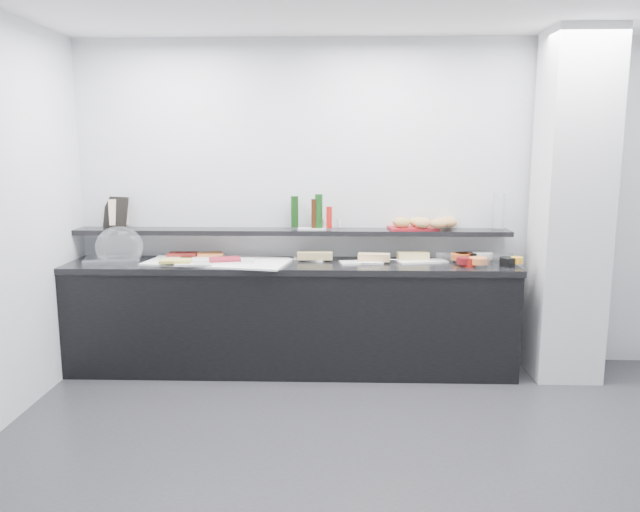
{
  "coord_description": "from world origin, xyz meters",
  "views": [
    {
      "loc": [
        -0.31,
        -3.25,
        1.82
      ],
      "look_at": [
        -0.45,
        1.45,
        1.0
      ],
      "focal_mm": 35.0,
      "sensor_mm": 36.0,
      "label": 1
    }
  ],
  "objects_px": {
    "bread_tray": "(413,228)",
    "carafe": "(498,212)",
    "cloche_base": "(113,259)",
    "condiment_tray": "(312,229)",
    "sandwich_plate_mid": "(361,262)",
    "framed_print": "(116,212)"
  },
  "relations": [
    {
      "from": "condiment_tray",
      "to": "carafe",
      "type": "distance_m",
      "value": 1.53
    },
    {
      "from": "cloche_base",
      "to": "framed_print",
      "type": "bearing_deg",
      "value": 88.65
    },
    {
      "from": "bread_tray",
      "to": "carafe",
      "type": "height_order",
      "value": "carafe"
    },
    {
      "from": "cloche_base",
      "to": "sandwich_plate_mid",
      "type": "xyz_separation_m",
      "value": [
        2.03,
        -0.03,
        -0.01
      ]
    },
    {
      "from": "cloche_base",
      "to": "carafe",
      "type": "bearing_deg",
      "value": -9.4
    },
    {
      "from": "carafe",
      "to": "sandwich_plate_mid",
      "type": "bearing_deg",
      "value": -170.75
    },
    {
      "from": "bread_tray",
      "to": "carafe",
      "type": "xyz_separation_m",
      "value": [
        0.69,
        -0.04,
        0.14
      ]
    },
    {
      "from": "sandwich_plate_mid",
      "to": "framed_print",
      "type": "xyz_separation_m",
      "value": [
        -2.07,
        0.27,
        0.37
      ]
    },
    {
      "from": "framed_print",
      "to": "carafe",
      "type": "xyz_separation_m",
      "value": [
        3.19,
        -0.09,
        0.02
      ]
    },
    {
      "from": "framed_print",
      "to": "condiment_tray",
      "type": "relative_size",
      "value": 1.13
    },
    {
      "from": "sandwich_plate_mid",
      "to": "condiment_tray",
      "type": "xyz_separation_m",
      "value": [
        -0.4,
        0.19,
        0.25
      ]
    },
    {
      "from": "cloche_base",
      "to": "condiment_tray",
      "type": "bearing_deg",
      "value": -6.6
    },
    {
      "from": "sandwich_plate_mid",
      "to": "condiment_tray",
      "type": "bearing_deg",
      "value": 144.48
    },
    {
      "from": "framed_print",
      "to": "bread_tray",
      "type": "xyz_separation_m",
      "value": [
        2.5,
        -0.04,
        -0.12
      ]
    },
    {
      "from": "bread_tray",
      "to": "carafe",
      "type": "relative_size",
      "value": 1.31
    },
    {
      "from": "bread_tray",
      "to": "carafe",
      "type": "bearing_deg",
      "value": -10.44
    },
    {
      "from": "sandwich_plate_mid",
      "to": "bread_tray",
      "type": "distance_m",
      "value": 0.55
    },
    {
      "from": "condiment_tray",
      "to": "sandwich_plate_mid",
      "type": "bearing_deg",
      "value": -25.74
    },
    {
      "from": "framed_print",
      "to": "condiment_tray",
      "type": "distance_m",
      "value": 1.68
    },
    {
      "from": "cloche_base",
      "to": "condiment_tray",
      "type": "distance_m",
      "value": 1.65
    },
    {
      "from": "sandwich_plate_mid",
      "to": "framed_print",
      "type": "bearing_deg",
      "value": 161.91
    },
    {
      "from": "cloche_base",
      "to": "carafe",
      "type": "distance_m",
      "value": 3.17
    }
  ]
}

